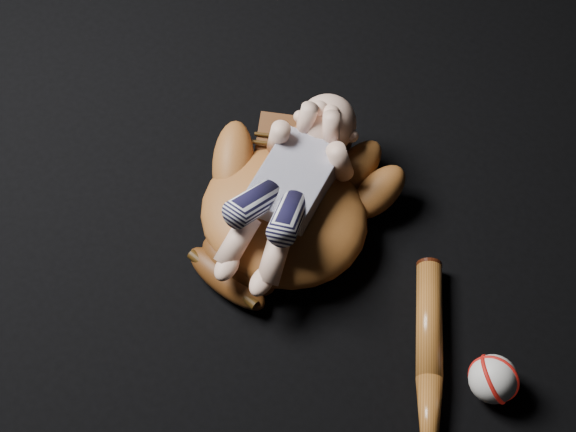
{
  "coord_description": "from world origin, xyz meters",
  "views": [
    {
      "loc": [
        0.44,
        -0.56,
        1.24
      ],
      "look_at": [
        -0.04,
        0.04,
        0.07
      ],
      "focal_mm": 50.0,
      "sensor_mm": 36.0,
      "label": 1
    }
  ],
  "objects_px": {
    "newborn_baby": "(286,188)",
    "baseball": "(493,379)",
    "baseball_glove": "(284,211)",
    "baseball_bat": "(429,395)"
  },
  "relations": [
    {
      "from": "newborn_baby",
      "to": "baseball",
      "type": "xyz_separation_m",
      "value": [
        0.45,
        -0.03,
        -0.09
      ]
    },
    {
      "from": "baseball_glove",
      "to": "newborn_baby",
      "type": "xyz_separation_m",
      "value": [
        0.0,
        0.01,
        0.06
      ]
    },
    {
      "from": "newborn_baby",
      "to": "baseball",
      "type": "distance_m",
      "value": 0.46
    },
    {
      "from": "baseball_bat",
      "to": "baseball",
      "type": "distance_m",
      "value": 0.1
    },
    {
      "from": "newborn_baby",
      "to": "baseball_bat",
      "type": "distance_m",
      "value": 0.41
    },
    {
      "from": "baseball_glove",
      "to": "baseball",
      "type": "distance_m",
      "value": 0.45
    },
    {
      "from": "newborn_baby",
      "to": "baseball_bat",
      "type": "relative_size",
      "value": 0.85
    },
    {
      "from": "baseball_glove",
      "to": "baseball",
      "type": "xyz_separation_m",
      "value": [
        0.45,
        -0.03,
        -0.03
      ]
    },
    {
      "from": "baseball_glove",
      "to": "baseball_bat",
      "type": "relative_size",
      "value": 0.92
    },
    {
      "from": "baseball_glove",
      "to": "baseball_bat",
      "type": "distance_m",
      "value": 0.4
    }
  ]
}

